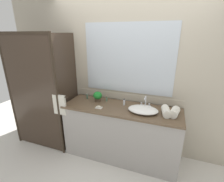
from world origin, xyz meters
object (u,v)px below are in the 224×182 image
Objects in this scene: potted_plant at (98,96)px; rolled_towel_near_edge at (174,112)px; faucet at (145,103)px; amenity_bottle_lotion at (124,102)px; amenity_bottle_body_wash at (87,96)px; rolled_towel_middle at (166,111)px; soap_dish at (99,107)px; amenity_bottle_shampoo at (107,99)px; sink_basin at (143,110)px.

potted_plant is 1.20m from rolled_towel_near_edge.
faucet reaches higher than rolled_towel_near_edge.
amenity_bottle_body_wash is at bearing 177.16° from amenity_bottle_lotion.
potted_plant reaches higher than rolled_towel_near_edge.
rolled_towel_middle reaches higher than amenity_bottle_body_wash.
amenity_bottle_shampoo is (0.01, 0.29, 0.03)m from soap_dish.
amenity_bottle_shampoo is at bearing 169.67° from rolled_towel_middle.
amenity_bottle_body_wash is at bearing 168.92° from potted_plant.
potted_plant is 1.09m from rolled_towel_middle.
rolled_towel_middle is at bearing 6.62° from soap_dish.
sink_basin is 0.31m from rolled_towel_middle.
sink_basin is at bearing -176.56° from rolled_towel_middle.
amenity_bottle_shampoo is 0.46× the size of rolled_towel_near_edge.
rolled_towel_middle is (0.97, 0.11, 0.04)m from soap_dish.
potted_plant reaches higher than amenity_bottle_body_wash.
amenity_bottle_shampoo is at bearing 2.51° from amenity_bottle_body_wash.
faucet is 0.45m from rolled_towel_near_edge.
rolled_towel_near_edge is at bearing -21.19° from faucet.
sink_basin is at bearing -9.77° from potted_plant.
potted_plant is 0.23m from amenity_bottle_body_wash.
rolled_towel_near_edge is at bearing -8.77° from amenity_bottle_lotion.
rolled_towel_near_edge reaches higher than sink_basin.
sink_basin is at bearing -90.00° from faucet.
rolled_towel_middle reaches higher than sink_basin.
amenity_bottle_body_wash is 0.99× the size of amenity_bottle_shampoo.
sink_basin is 2.10× the size of rolled_towel_near_edge.
faucet reaches higher than potted_plant.
sink_basin is at bearing -176.15° from rolled_towel_near_edge.
rolled_towel_middle is at bearing 3.44° from sink_basin.
soap_dish is at bearing -173.55° from rolled_towel_near_edge.
amenity_bottle_lotion is 0.65m from rolled_towel_middle.
amenity_bottle_body_wash is 1.43m from rolled_towel_near_edge.
potted_plant reaches higher than amenity_bottle_lotion.
sink_basin is 4.62× the size of amenity_bottle_body_wash.
potted_plant is at bearing 170.23° from sink_basin.
amenity_bottle_shampoo is (-0.64, 0.19, 0.01)m from sink_basin.
rolled_towel_near_edge is (0.42, 0.03, 0.02)m from sink_basin.
faucet is at bearing 0.89° from amenity_bottle_body_wash.
faucet is 0.78m from potted_plant.
potted_plant is at bearing 173.98° from rolled_towel_middle.
rolled_towel_near_edge is (1.20, -0.11, -0.04)m from potted_plant.
faucet is at bearing 158.81° from rolled_towel_near_edge.
rolled_towel_near_edge is (0.42, -0.16, -0.00)m from faucet.
faucet is 1.77× the size of soap_dish.
soap_dish is 0.49× the size of rolled_towel_near_edge.
potted_plant is (-0.77, -0.06, 0.03)m from faucet.
faucet reaches higher than amenity_bottle_lotion.
soap_dish is at bearing -171.88° from sink_basin.
amenity_bottle_lotion is at bearing 171.23° from rolled_towel_near_edge.
rolled_towel_near_edge is at bearing 6.45° from soap_dish.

